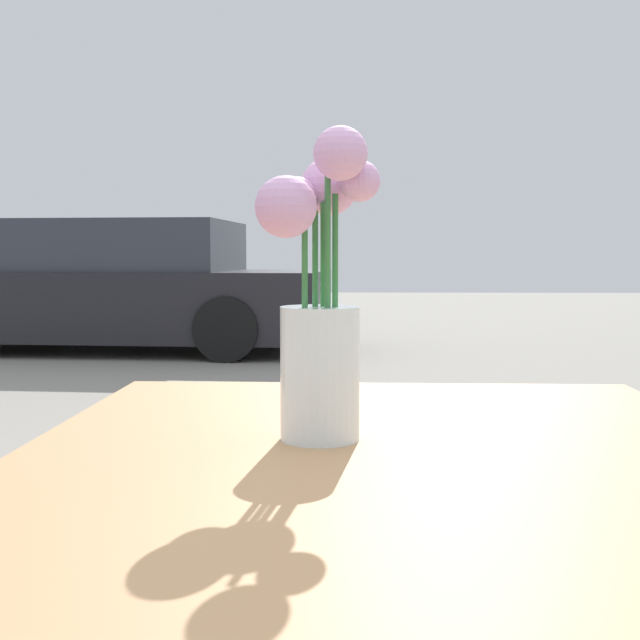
{
  "coord_description": "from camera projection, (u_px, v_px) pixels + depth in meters",
  "views": [
    {
      "loc": [
        -0.05,
        -0.87,
        0.97
      ],
      "look_at": [
        -0.08,
        0.06,
        0.89
      ],
      "focal_mm": 45.0,
      "sensor_mm": 36.0,
      "label": 1
    }
  ],
  "objects": [
    {
      "name": "flower_vase",
      "position": [
        319.0,
        312.0,
        0.93
      ],
      "size": [
        0.14,
        0.15,
        0.36
      ],
      "color": "silver",
      "rests_on": "table_front"
    },
    {
      "name": "parked_car",
      "position": [
        120.0,
        289.0,
        8.25
      ],
      "size": [
        4.32,
        2.16,
        1.31
      ],
      "color": "black",
      "rests_on": "ground_plane"
    },
    {
      "name": "table_front",
      "position": [
        388.0,
        542.0,
        0.89
      ],
      "size": [
        0.84,
        0.97,
        0.75
      ],
      "color": "tan",
      "rests_on": "ground_plane"
    }
  ]
}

